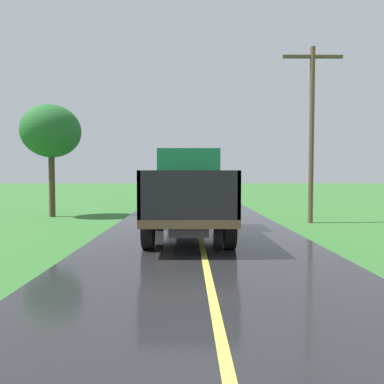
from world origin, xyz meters
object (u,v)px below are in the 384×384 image
at_px(utility_pole_roadside, 312,127).
at_px(banana_truck_far, 186,183).
at_px(roadside_tree_mid_right, 51,132).
at_px(banana_truck_near, 188,191).

bearing_deg(utility_pole_roadside, banana_truck_far, 115.99).
relative_size(banana_truck_far, roadside_tree_mid_right, 1.08).
relative_size(banana_truck_near, banana_truck_far, 1.00).
relative_size(banana_truck_far, utility_pole_roadside, 0.80).
bearing_deg(utility_pole_roadside, banana_truck_near, -148.77).
bearing_deg(banana_truck_far, utility_pole_roadside, -64.01).
xyz_separation_m(banana_truck_near, roadside_tree_mid_right, (-6.56, 5.49, 2.62)).
bearing_deg(banana_truck_far, banana_truck_near, -89.46).
relative_size(banana_truck_near, roadside_tree_mid_right, 1.08).
bearing_deg(banana_truck_far, roadside_tree_mid_right, -127.56).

